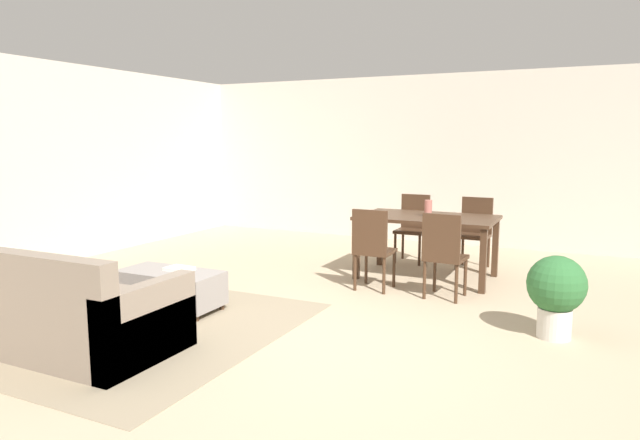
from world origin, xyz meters
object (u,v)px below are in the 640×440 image
book_on_ottoman (179,269)px  dining_chair_far_right (475,228)px  dining_chair_far_left (413,224)px  couch (48,311)px  dining_chair_near_right (444,251)px  potted_plant (556,290)px  vase_centerpiece (428,208)px  dining_chair_near_left (372,245)px  ottoman_table (170,287)px  dining_table (427,223)px

book_on_ottoman → dining_chair_far_right: bearing=53.8°
dining_chair_far_left → couch: bearing=-111.5°
book_on_ottoman → dining_chair_near_right: bearing=32.5°
potted_plant → vase_centerpiece: bearing=134.5°
couch → dining_chair_far_right: (2.59, 4.41, 0.24)m
dining_chair_near_left → dining_chair_far_left: same height
ottoman_table → potted_plant: 3.58m
potted_plant → dining_table: bearing=134.3°
dining_chair_far_left → vase_centerpiece: size_ratio=4.68×
dining_chair_far_right → ottoman_table: bearing=-126.4°
ottoman_table → dining_table: (1.94, 2.36, 0.45)m
couch → ottoman_table: size_ratio=2.07×
dining_table → book_on_ottoman: 2.98m
book_on_ottoman → potted_plant: (3.42, 0.72, 0.01)m
ottoman_table → dining_chair_near_left: (1.56, 1.53, 0.30)m
dining_table → couch: bearing=-121.3°
couch → book_on_ottoman: couch is taller
dining_chair_near_right → ottoman_table: bearing=-147.1°
dining_chair_near_left → dining_chair_near_right: same height
couch → dining_chair_far_left: 4.77m
dining_chair_far_left → dining_chair_far_right: size_ratio=1.00×
dining_chair_near_left → potted_plant: (1.93, -0.74, -0.10)m
dining_chair_near_left → ottoman_table: bearing=-135.6°
dining_table → book_on_ottoman: (-1.88, -2.30, -0.27)m
couch → dining_chair_far_left: size_ratio=2.34×
dining_chair_far_right → potted_plant: 2.67m
dining_table → vase_centerpiece: size_ratio=8.19×
couch → dining_chair_far_left: bearing=68.5°
dining_chair_near_right → dining_chair_far_left: 1.89m
dining_chair_far_left → potted_plant: bearing=-51.1°
couch → dining_table: 4.20m
dining_chair_near_left → book_on_ottoman: 2.09m
dining_chair_near_right → vase_centerpiece: vase_centerpiece is taller
ottoman_table → vase_centerpiece: vase_centerpiece is taller
dining_chair_near_right → dining_chair_far_right: 1.68m
ottoman_table → book_on_ottoman: size_ratio=4.00×
dining_table → potted_plant: 2.23m
dining_chair_near_left → dining_chair_far_right: (0.80, 1.67, 0.00)m
couch → ottoman_table: couch is taller
dining_table → dining_chair_near_right: size_ratio=1.75×
ottoman_table → dining_chair_far_left: bearing=64.8°
couch → book_on_ottoman: size_ratio=8.29×
dining_chair_far_right → book_on_ottoman: 3.88m
dining_chair_far_right → vase_centerpiece: vase_centerpiece is taller
dining_chair_far_left → potted_plant: 3.14m
couch → dining_chair_near_right: 3.77m
couch → dining_chair_far_right: 5.12m
dining_chair_far_left → potted_plant: size_ratio=1.29×
dining_table → vase_centerpiece: bearing=-57.9°
vase_centerpiece → dining_chair_far_left: bearing=116.4°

